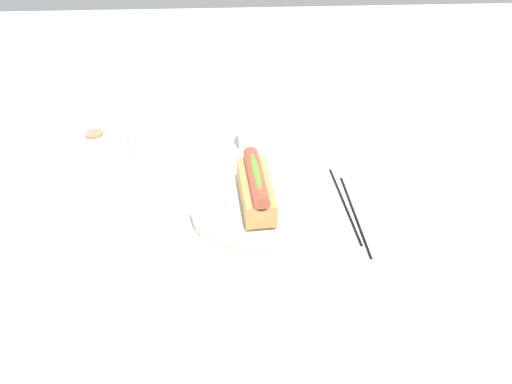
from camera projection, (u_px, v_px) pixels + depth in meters
name	position (u px, v px, depth m)	size (l,w,h in m)	color
ground_plane	(267.00, 213.00, 0.87)	(2.40, 2.40, 0.00)	silver
serving_bowl	(256.00, 208.00, 0.86)	(0.23, 0.23, 0.03)	silver
hotdog_front	(256.00, 188.00, 0.83)	(0.15, 0.06, 0.06)	tan
water_glass	(255.00, 132.00, 1.02)	(0.07, 0.07, 0.09)	white
paper_towel_roll	(101.00, 167.00, 0.87)	(0.11, 0.11, 0.13)	white
chopstick_near	(345.00, 203.00, 0.89)	(0.01, 0.01, 0.22)	black
chopstick_far	(355.00, 214.00, 0.86)	(0.01, 0.01, 0.22)	black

